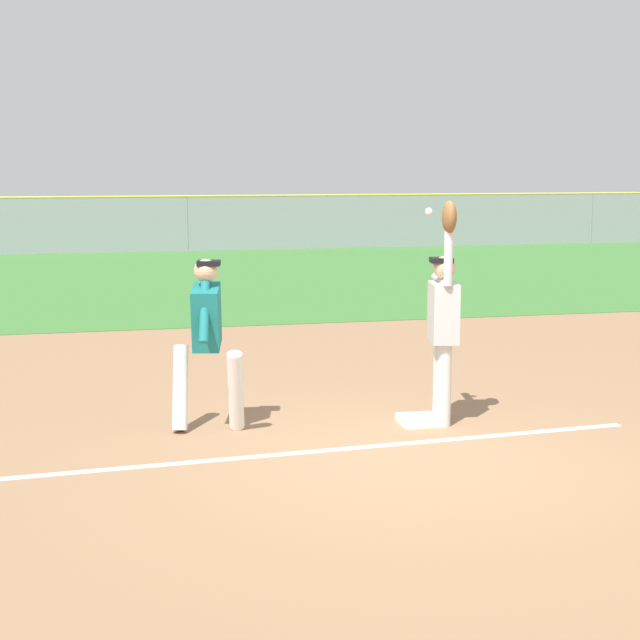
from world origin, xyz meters
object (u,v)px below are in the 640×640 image
Objects in this scene: fielder at (444,316)px; baseball at (429,212)px; parked_car_silver at (397,220)px; parked_car_green at (276,222)px; runner at (207,333)px; first_base at (418,420)px; parked_car_white at (136,225)px.

baseball is (-0.15, 0.06, 1.04)m from fielder.
parked_car_green is at bearing 178.59° from parked_car_silver.
runner is 25.18m from parked_car_silver.
first_base is 0.09× the size of parked_car_silver.
fielder is 2.37m from runner.
first_base is 2.12m from baseball.
baseball is 23.78m from parked_car_green.
parked_car_green is (2.57, 23.64, -0.45)m from fielder.
parked_car_silver is at bearing 73.33° from baseball.
parked_car_green is (2.73, 23.58, -1.49)m from baseball.
first_base is at bearing 5.46° from runner.
runner reaches higher than parked_car_silver.
first_base is 0.09× the size of parked_car_green.
parked_car_green is at bearing 89.20° from runner.
baseball is at bearing 6.04° from runner.
fielder is (0.23, -0.05, 1.08)m from first_base.
first_base is at bearing -1.62° from fielder.
parked_car_white is at bearing 100.53° from runner.
runner is (-2.12, 0.21, 0.96)m from first_base.
baseball is 23.14m from parked_car_white.
parked_car_white reaches higher than first_base.
parked_car_silver is at bearing 5.22° from parked_car_white.
parked_car_green is (2.81, 23.60, 0.63)m from first_base.
baseball reaches higher than parked_car_white.
runner is at bearing 3.93° from fielder.
fielder is at bearing -83.32° from parked_car_white.
parked_car_white is at bearing 94.70° from first_base.
runner is 0.39× the size of parked_car_silver.
fielder is 0.51× the size of parked_car_green.
parked_car_white is at bearing 94.90° from baseball.
baseball is at bearing -98.80° from parked_car_green.
baseball is 24.69m from parked_car_silver.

